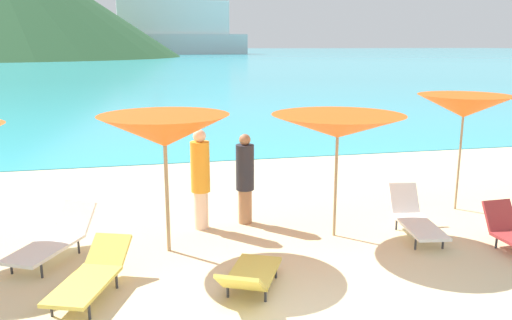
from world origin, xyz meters
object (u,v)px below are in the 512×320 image
object	(u,v)px
umbrella_4	(464,106)
lounge_chair_4	(250,275)
lounge_chair_6	(54,239)
lounge_chair_8	(91,274)
beachgoer_0	(200,177)
cruise_ship	(174,31)
umbrella_3	(338,126)
umbrella_2	(164,131)
lounge_chair_0	(415,218)
beachgoer_1	(245,177)

from	to	relation	value
umbrella_4	lounge_chair_4	size ratio (longest dim) A/B	1.50
lounge_chair_6	lounge_chair_8	xyz separation A→B (m)	(0.67, -1.38, -0.02)
beachgoer_0	cruise_ship	distance (m)	173.16
beachgoer_0	umbrella_3	bearing A→B (deg)	38.68
cruise_ship	lounge_chair_4	bearing A→B (deg)	-96.00
umbrella_2	beachgoer_0	xyz separation A→B (m)	(0.63, 0.91, -0.99)
lounge_chair_8	lounge_chair_0	bearing A→B (deg)	32.06
lounge_chair_0	lounge_chair_6	size ratio (longest dim) A/B	0.95
umbrella_2	lounge_chair_8	size ratio (longest dim) A/B	1.30
lounge_chair_0	cruise_ship	xyz separation A→B (m)	(7.55, 173.79, 7.58)
lounge_chair_8	beachgoer_0	xyz separation A→B (m)	(1.71, 2.19, 0.67)
lounge_chair_0	lounge_chair_6	bearing A→B (deg)	-174.56
lounge_chair_0	lounge_chair_4	xyz separation A→B (m)	(-3.24, -1.48, -0.04)
lounge_chair_6	lounge_chair_8	distance (m)	1.53
umbrella_2	lounge_chair_0	world-z (taller)	umbrella_2
beachgoer_1	lounge_chair_4	bearing A→B (deg)	158.03
umbrella_2	beachgoer_1	xyz separation A→B (m)	(1.46, 1.03, -1.07)
cruise_ship	lounge_chair_8	bearing A→B (deg)	-96.67
umbrella_4	cruise_ship	size ratio (longest dim) A/B	0.05
umbrella_4	lounge_chair_6	bearing A→B (deg)	-173.95
lounge_chair_4	beachgoer_0	xyz separation A→B (m)	(-0.33, 2.61, 0.70)
umbrella_3	lounge_chair_8	bearing A→B (deg)	-161.19
lounge_chair_8	beachgoer_1	world-z (taller)	beachgoer_1
umbrella_3	beachgoer_1	size ratio (longest dim) A/B	1.36
lounge_chair_4	umbrella_4	bearing A→B (deg)	-125.54
cruise_ship	umbrella_3	bearing A→B (deg)	-95.42
cruise_ship	lounge_chair_6	bearing A→B (deg)	-96.92
lounge_chair_0	beachgoer_1	distance (m)	3.07
lounge_chair_0	beachgoer_1	bearing A→B (deg)	164.14
lounge_chair_0	lounge_chair_8	size ratio (longest dim) A/B	0.99
umbrella_4	beachgoer_1	distance (m)	4.46
umbrella_3	lounge_chair_8	xyz separation A→B (m)	(-3.91, -1.33, -1.63)
umbrella_2	lounge_chair_4	xyz separation A→B (m)	(0.96, -1.70, -1.69)
umbrella_3	lounge_chair_4	xyz separation A→B (m)	(-1.87, -1.75, -1.65)
umbrella_3	lounge_chair_4	bearing A→B (deg)	-136.86
umbrella_2	lounge_chair_0	bearing A→B (deg)	-2.97
umbrella_3	cruise_ship	size ratio (longest dim) A/B	0.05
umbrella_2	beachgoer_0	size ratio (longest dim) A/B	1.22
lounge_chair_6	beachgoer_0	distance (m)	2.59
lounge_chair_4	lounge_chair_8	size ratio (longest dim) A/B	0.90
umbrella_3	lounge_chair_0	world-z (taller)	umbrella_3
lounge_chair_8	lounge_chair_6	bearing A→B (deg)	136.51
beachgoer_1	cruise_ship	size ratio (longest dim) A/B	0.03
lounge_chair_0	beachgoer_0	xyz separation A→B (m)	(-3.58, 1.13, 0.65)
lounge_chair_6	lounge_chair_4	bearing A→B (deg)	-6.28
umbrella_2	lounge_chair_6	bearing A→B (deg)	176.64
umbrella_3	lounge_chair_6	size ratio (longest dim) A/B	1.29
umbrella_2	beachgoer_1	bearing A→B (deg)	35.16
lounge_chair_4	cruise_ship	xyz separation A→B (m)	(10.80, 175.27, 7.63)
umbrella_2	umbrella_3	xyz separation A→B (m)	(2.83, 0.05, -0.04)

